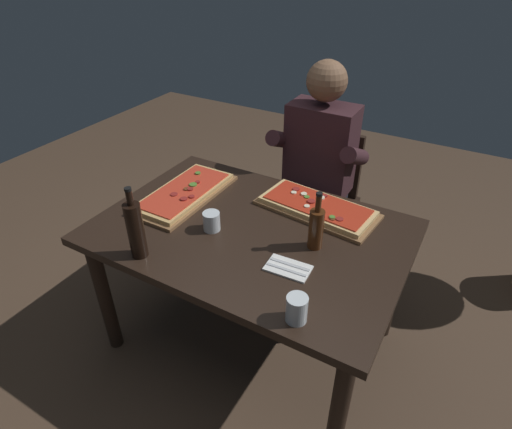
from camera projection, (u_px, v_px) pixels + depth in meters
ground_plane at (252, 337)px, 2.34m from camera, size 6.40×6.40×0.00m
dining_table at (251, 245)px, 1.98m from camera, size 1.40×0.96×0.74m
pizza_rectangular_front at (317, 207)px, 2.05m from camera, size 0.61×0.33×0.05m
pizza_rectangular_left at (185, 193)px, 2.16m from camera, size 0.28×0.58×0.05m
wine_bottle_dark at (136, 229)px, 1.70m from camera, size 0.07×0.07×0.33m
oil_bottle_amber at (316, 228)px, 1.77m from camera, size 0.06×0.06×0.27m
tumbler_near_camera at (212, 221)px, 1.90m from camera, size 0.08×0.08×0.09m
tumbler_far_side at (297, 309)px, 1.45m from camera, size 0.08×0.08×0.10m
napkin_cutlery_set at (288, 268)px, 1.70m from camera, size 0.19×0.12×0.01m
diner_chair at (321, 194)px, 2.68m from camera, size 0.44×0.44×0.87m
seated_diner at (316, 165)px, 2.46m from camera, size 0.53×0.41×1.33m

